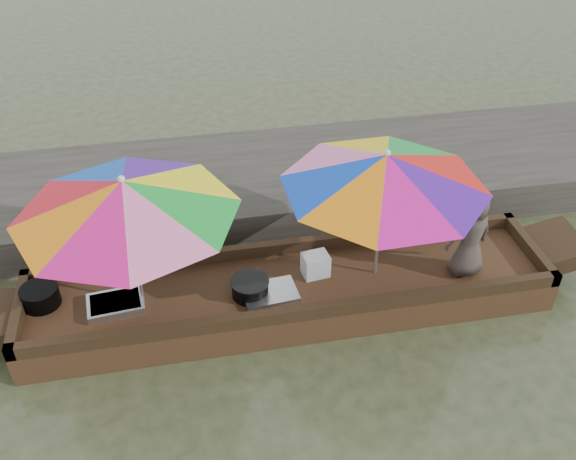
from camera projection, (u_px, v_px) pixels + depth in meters
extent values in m
plane|color=#333D22|center=(290.00, 307.00, 7.18)|extent=(80.00, 80.00, 0.00)
cube|color=#2D2B26|center=(259.00, 184.00, 8.76)|extent=(22.00, 2.20, 0.50)
cube|color=#3F2619|center=(290.00, 295.00, 7.07)|extent=(5.71, 1.20, 0.35)
cylinder|color=black|center=(40.00, 296.00, 6.65)|extent=(0.39, 0.39, 0.21)
cube|color=silver|center=(116.00, 304.00, 6.64)|extent=(0.61, 0.45, 0.09)
cube|color=silver|center=(270.00, 293.00, 6.79)|extent=(0.60, 0.45, 0.06)
cylinder|color=black|center=(250.00, 288.00, 6.77)|extent=(0.39, 0.39, 0.18)
cube|color=silver|center=(315.00, 265.00, 7.02)|extent=(0.31, 0.26, 0.26)
imported|color=#433833|center=(471.00, 234.00, 6.83)|extent=(0.56, 0.42, 1.03)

